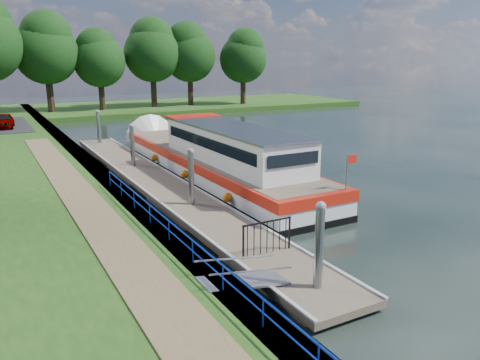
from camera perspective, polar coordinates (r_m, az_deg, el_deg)
ground at (r=14.37m, az=8.06°, el=-13.38°), size 160.00×160.00×0.00m
bank_edge at (r=26.35m, az=-16.61°, el=0.08°), size 1.10×90.00×0.78m
far_bank at (r=65.44m, az=-11.33°, el=8.67°), size 60.00×18.00×0.60m
footpath at (r=19.28m, az=-17.43°, el=-3.95°), size 1.60×40.00×0.05m
blue_fence at (r=14.98m, az=-7.33°, el=-6.63°), size 0.04×18.04×0.72m
pontoon at (r=25.18m, az=-9.91°, el=-0.66°), size 2.50×30.00×0.56m
mooring_piles at (r=24.92m, az=-10.02°, el=1.77°), size 0.30×27.30×3.55m
gangway at (r=13.54m, az=0.42°, el=-12.09°), size 2.58×1.00×0.92m
gate_panel at (r=15.54m, az=3.32°, el=-6.39°), size 1.85×0.05×1.15m
barge at (r=27.46m, az=-3.81°, el=2.74°), size 4.36×21.15×4.78m
horizon_trees at (r=59.06m, az=-23.74°, el=14.59°), size 54.38×10.03×12.87m
car_a at (r=45.97m, az=-26.82°, el=6.47°), size 1.89×3.87×1.27m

